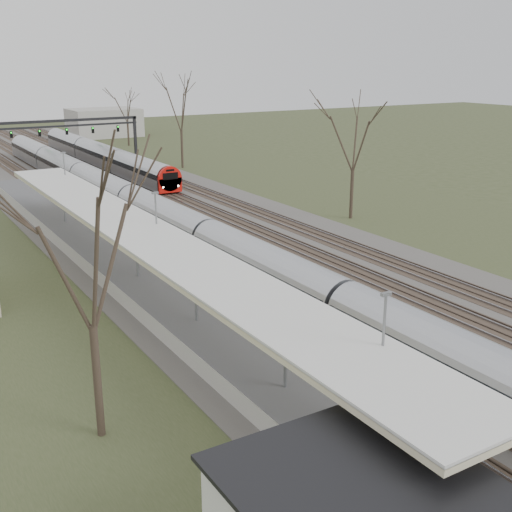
# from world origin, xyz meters

# --- Properties ---
(track_bed) EXTENTS (24.00, 160.00, 0.22)m
(track_bed) POSITION_xyz_m (0.26, 55.00, 0.06)
(track_bed) COLOR #474442
(track_bed) RESTS_ON ground
(platform) EXTENTS (3.50, 69.00, 1.00)m
(platform) POSITION_xyz_m (-9.05, 37.50, 0.50)
(platform) COLOR #9E9B93
(platform) RESTS_ON ground
(canopy) EXTENTS (4.10, 50.00, 3.11)m
(canopy) POSITION_xyz_m (-9.05, 32.99, 3.93)
(canopy) COLOR slate
(canopy) RESTS_ON platform
(signal_gantry) EXTENTS (21.00, 0.59, 6.08)m
(signal_gantry) POSITION_xyz_m (0.29, 84.99, 4.91)
(signal_gantry) COLOR black
(signal_gantry) RESTS_ON ground
(tree_west_near) EXTENTS (5.00, 5.00, 10.30)m
(tree_west_near) POSITION_xyz_m (-16.00, 20.00, 7.29)
(tree_west_near) COLOR #2D231C
(tree_west_near) RESTS_ON ground
(tree_east_far) EXTENTS (5.00, 5.00, 10.30)m
(tree_east_far) POSITION_xyz_m (14.00, 42.00, 7.29)
(tree_east_far) COLOR #2D231C
(tree_east_far) RESTS_ON ground
(train_near) EXTENTS (2.62, 90.21, 3.05)m
(train_near) POSITION_xyz_m (-2.50, 52.07, 1.48)
(train_near) COLOR #9FA2A9
(train_near) RESTS_ON ground
(train_far) EXTENTS (2.62, 45.21, 3.05)m
(train_far) POSITION_xyz_m (4.50, 82.01, 1.48)
(train_far) COLOR #9FA2A9
(train_far) RESTS_ON ground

